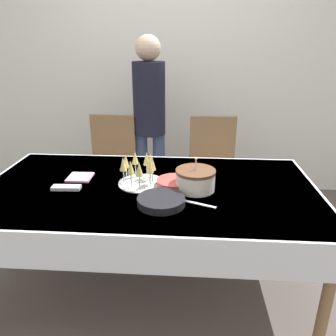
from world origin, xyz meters
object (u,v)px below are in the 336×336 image
Objects in this scene: dining_chair_far_right at (213,168)px; plate_stack_dessert at (174,183)px; champagne_tray at (140,169)px; plate_stack_main at (161,201)px; person_standing at (149,113)px; birthday_cake at (195,180)px; dining_chair_far_left at (112,165)px.

dining_chair_far_right is 0.93m from plate_stack_dessert.
plate_stack_main is (0.15, -0.27, -0.08)m from champagne_tray.
plate_stack_main is (-0.35, -1.10, 0.23)m from dining_chair_far_right.
dining_chair_far_right is 0.74m from person_standing.
dining_chair_far_right is at bearing 79.45° from birthday_cake.
dining_chair_far_left is 1.18m from birthday_cake.
birthday_cake is 0.28m from plate_stack_main.
plate_stack_main is at bearing -80.33° from person_standing.
dining_chair_far_left is 4.07× the size of birthday_cake.
dining_chair_far_left reaches higher than champagne_tray.
plate_stack_main is at bearing -60.39° from champagne_tray.
champagne_tray is at bearing 169.69° from birthday_cake.
person_standing is (-0.40, 1.06, 0.17)m from birthday_cake.
dining_chair_far_left is 4.48× the size of plate_stack_dessert.
person_standing is (-0.06, 0.99, 0.14)m from champagne_tray.
dining_chair_far_left is at bearing 180.00° from dining_chair_far_right.
dining_chair_far_right is at bearing 72.30° from plate_stack_main.
plate_stack_main is at bearing -131.61° from birthday_cake.
dining_chair_far_left and dining_chair_far_right have the same top height.
person_standing is at bearing 26.71° from dining_chair_far_left.
dining_chair_far_left is 3.68× the size of plate_stack_main.
dining_chair_far_left is 0.97m from champagne_tray.
dining_chair_far_left reaches higher than plate_stack_dessert.
person_standing is (-0.27, 1.02, 0.22)m from plate_stack_dessert.
person_standing reaches higher than champagne_tray.
person_standing is at bearing 163.77° from dining_chair_far_right.
plate_stack_dessert is at bearing -108.98° from dining_chair_far_right.
dining_chair_far_left reaches higher than plate_stack_main.
dining_chair_far_left is at bearing 129.23° from birthday_cake.
person_standing is (-0.22, 1.26, 0.22)m from plate_stack_main.
birthday_cake is at bearing -50.77° from dining_chair_far_left.
dining_chair_far_left is at bearing 125.16° from plate_stack_dessert.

